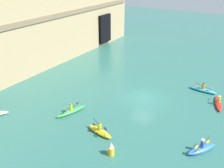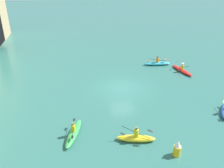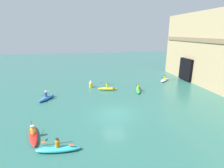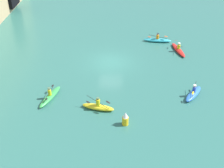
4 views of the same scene
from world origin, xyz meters
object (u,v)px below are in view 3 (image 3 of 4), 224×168
kayak_yellow (107,88)px  kayak_cyan (58,149)px  kayak_white (164,80)px  marker_buoy (91,84)px  kayak_red (33,135)px  kayak_green (138,89)px  kayak_blue (46,98)px

kayak_yellow → kayak_cyan: bearing=-102.1°
kayak_white → marker_buoy: 13.40m
kayak_red → kayak_yellow: size_ratio=1.22×
kayak_green → marker_buoy: marker_buoy is taller
kayak_yellow → kayak_cyan: 14.66m
kayak_red → marker_buoy: 14.15m
kayak_green → marker_buoy: 7.50m
kayak_blue → kayak_cyan: kayak_blue is taller
kayak_white → kayak_yellow: bearing=152.8°
kayak_cyan → kayak_white: bearing=-130.9°
kayak_blue → kayak_green: (-1.22, 12.89, -0.02)m
kayak_green → marker_buoy: size_ratio=2.85×
kayak_yellow → marker_buoy: marker_buoy is taller
kayak_yellow → kayak_green: bearing=-4.6°
kayak_blue → kayak_red: (8.66, 0.38, -0.04)m
kayak_red → marker_buoy: marker_buoy is taller
kayak_yellow → kayak_cyan: (13.46, -5.80, -0.03)m
marker_buoy → kayak_yellow: bearing=52.6°
kayak_blue → kayak_white: bearing=-41.3°
kayak_green → kayak_white: (-4.54, 6.48, -0.04)m
kayak_blue → kayak_red: kayak_blue is taller
kayak_yellow → kayak_white: (-3.28, 10.94, -0.07)m
kayak_green → kayak_white: size_ratio=1.30×
kayak_cyan → kayak_blue: bearing=-72.4°
kayak_red → kayak_cyan: 3.24m
marker_buoy → kayak_red: bearing=-23.7°
kayak_cyan → kayak_white: size_ratio=1.25×
kayak_white → kayak_cyan: bearing=-178.9°
kayak_blue → kayak_white: size_ratio=1.04×
kayak_green → kayak_white: bearing=142.1°
kayak_blue → kayak_green: kayak_blue is taller
kayak_white → kayak_red: bearing=173.3°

